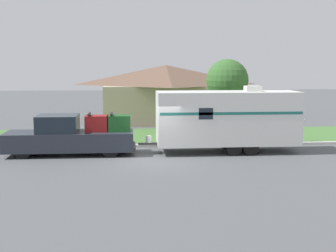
{
  "coord_description": "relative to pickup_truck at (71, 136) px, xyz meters",
  "views": [
    {
      "loc": [
        -1.27,
        -21.65,
        4.54
      ],
      "look_at": [
        0.72,
        1.86,
        1.4
      ],
      "focal_mm": 50.0,
      "sensor_mm": 36.0,
      "label": 1
    }
  ],
  "objects": [
    {
      "name": "ground_plane",
      "position": [
        4.16,
        -1.86,
        -0.93
      ],
      "size": [
        120.0,
        120.0,
        0.0
      ],
      "primitive_type": "plane",
      "color": "#515456"
    },
    {
      "name": "curb_strip",
      "position": [
        4.16,
        1.89,
        -0.86
      ],
      "size": [
        80.0,
        0.3,
        0.14
      ],
      "color": "beige",
      "rests_on": "ground_plane"
    },
    {
      "name": "lawn_strip",
      "position": [
        4.16,
        5.54,
        -0.92
      ],
      "size": [
        80.0,
        7.0,
        0.03
      ],
      "color": "#477538",
      "rests_on": "ground_plane"
    },
    {
      "name": "house_across_street",
      "position": [
        5.88,
        13.82,
        1.37
      ],
      "size": [
        10.42,
        8.21,
        4.45
      ],
      "color": "tan",
      "rests_on": "ground_plane"
    },
    {
      "name": "pickup_truck",
      "position": [
        0.0,
        0.0,
        0.0
      ],
      "size": [
        6.46,
        2.09,
        2.09
      ],
      "color": "black",
      "rests_on": "ground_plane"
    },
    {
      "name": "travel_trailer",
      "position": [
        7.95,
        -0.0,
        0.85
      ],
      "size": [
        8.22,
        2.28,
        3.42
      ],
      "color": "black",
      "rests_on": "ground_plane"
    },
    {
      "name": "mailbox",
      "position": [
        12.87,
        2.75,
        0.09
      ],
      "size": [
        0.48,
        0.2,
        1.33
      ],
      "color": "brown",
      "rests_on": "ground_plane"
    },
    {
      "name": "tree_in_yard",
      "position": [
        9.03,
        5.26,
        2.58
      ],
      "size": [
        2.64,
        2.64,
        4.85
      ],
      "color": "brown",
      "rests_on": "ground_plane"
    }
  ]
}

